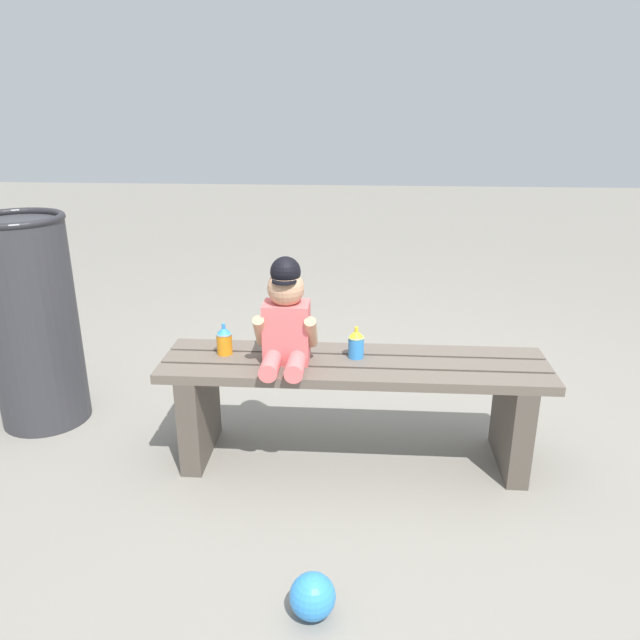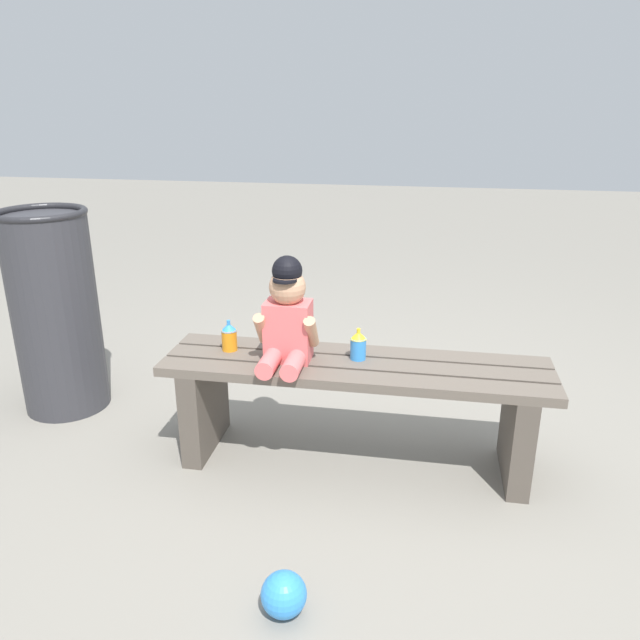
{
  "view_description": "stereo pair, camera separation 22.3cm",
  "coord_description": "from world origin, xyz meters",
  "px_view_note": "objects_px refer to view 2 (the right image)",
  "views": [
    {
      "loc": [
        0.01,
        -2.14,
        1.37
      ],
      "look_at": [
        -0.13,
        -0.05,
        0.61
      ],
      "focal_mm": 34.58,
      "sensor_mm": 36.0,
      "label": 1
    },
    {
      "loc": [
        0.24,
        -2.12,
        1.37
      ],
      "look_at": [
        -0.13,
        -0.05,
        0.61
      ],
      "focal_mm": 34.58,
      "sensor_mm": 36.0,
      "label": 2
    }
  ],
  "objects_px": {
    "park_bench": "(355,395)",
    "toy_ball": "(284,594)",
    "child_figure": "(287,317)",
    "sippy_cup_right": "(358,345)",
    "sippy_cup_left": "(229,336)",
    "trash_bin": "(55,312)"
  },
  "relations": [
    {
      "from": "park_bench",
      "to": "child_figure",
      "type": "height_order",
      "value": "child_figure"
    },
    {
      "from": "sippy_cup_left",
      "to": "trash_bin",
      "type": "distance_m",
      "value": 0.9
    },
    {
      "from": "trash_bin",
      "to": "toy_ball",
      "type": "bearing_deg",
      "value": -39.1
    },
    {
      "from": "park_bench",
      "to": "child_figure",
      "type": "relative_size",
      "value": 3.62
    },
    {
      "from": "trash_bin",
      "to": "park_bench",
      "type": "bearing_deg",
      "value": -9.68
    },
    {
      "from": "child_figure",
      "to": "sippy_cup_left",
      "type": "distance_m",
      "value": 0.28
    },
    {
      "from": "sippy_cup_left",
      "to": "toy_ball",
      "type": "relative_size",
      "value": 0.95
    },
    {
      "from": "sippy_cup_right",
      "to": "trash_bin",
      "type": "bearing_deg",
      "value": 171.77
    },
    {
      "from": "sippy_cup_right",
      "to": "trash_bin",
      "type": "distance_m",
      "value": 1.4
    },
    {
      "from": "sippy_cup_left",
      "to": "trash_bin",
      "type": "bearing_deg",
      "value": 167.1
    },
    {
      "from": "park_bench",
      "to": "sippy_cup_right",
      "type": "distance_m",
      "value": 0.2
    },
    {
      "from": "toy_ball",
      "to": "trash_bin",
      "type": "xyz_separation_m",
      "value": [
        -1.28,
        1.04,
        0.4
      ]
    },
    {
      "from": "park_bench",
      "to": "sippy_cup_right",
      "type": "height_order",
      "value": "sippy_cup_right"
    },
    {
      "from": "child_figure",
      "to": "park_bench",
      "type": "bearing_deg",
      "value": 7.31
    },
    {
      "from": "sippy_cup_left",
      "to": "trash_bin",
      "type": "xyz_separation_m",
      "value": [
        -0.87,
        0.2,
        -0.02
      ]
    },
    {
      "from": "child_figure",
      "to": "trash_bin",
      "type": "xyz_separation_m",
      "value": [
        -1.12,
        0.27,
        -0.14
      ]
    },
    {
      "from": "sippy_cup_right",
      "to": "toy_ball",
      "type": "bearing_deg",
      "value": -96.88
    },
    {
      "from": "toy_ball",
      "to": "sippy_cup_right",
      "type": "bearing_deg",
      "value": 83.12
    },
    {
      "from": "park_bench",
      "to": "toy_ball",
      "type": "xyz_separation_m",
      "value": [
        -0.1,
        -0.81,
        -0.22
      ]
    },
    {
      "from": "park_bench",
      "to": "sippy_cup_left",
      "type": "distance_m",
      "value": 0.54
    },
    {
      "from": "park_bench",
      "to": "toy_ball",
      "type": "relative_size",
      "value": 11.23
    },
    {
      "from": "child_figure",
      "to": "trash_bin",
      "type": "relative_size",
      "value": 0.44
    }
  ]
}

